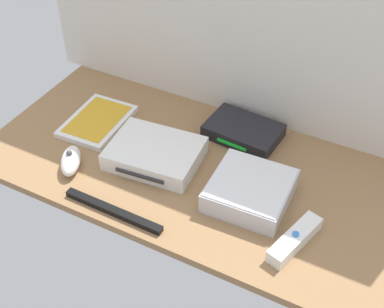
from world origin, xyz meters
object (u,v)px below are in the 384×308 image
(mini_computer, at_px, (250,190))
(game_case, at_px, (97,121))
(network_router, at_px, (243,131))
(remote_nunchuk, at_px, (71,161))
(remote_wand, at_px, (295,240))
(sensor_bar, at_px, (113,211))
(game_console, at_px, (155,154))

(mini_computer, relative_size, game_case, 0.90)
(network_router, distance_m, remote_nunchuk, 0.43)
(mini_computer, distance_m, network_router, 0.22)
(network_router, bearing_deg, remote_wand, -45.38)
(remote_wand, distance_m, sensor_bar, 0.38)
(mini_computer, distance_m, game_case, 0.46)
(network_router, bearing_deg, remote_nunchuk, -132.72)
(game_case, distance_m, sensor_bar, 0.32)
(sensor_bar, bearing_deg, remote_nunchuk, 156.33)
(game_case, xyz_separation_m, sensor_bar, (0.21, -0.24, -0.00))
(remote_nunchuk, bearing_deg, game_console, 4.79)
(game_console, distance_m, network_router, 0.23)
(mini_computer, height_order, remote_wand, mini_computer)
(remote_wand, height_order, remote_nunchuk, remote_nunchuk)
(game_console, xyz_separation_m, mini_computer, (0.25, -0.01, 0.00))
(mini_computer, bearing_deg, network_router, 117.24)
(game_console, distance_m, sensor_bar, 0.19)
(mini_computer, bearing_deg, remote_wand, -30.38)
(network_router, height_order, sensor_bar, network_router)
(mini_computer, bearing_deg, game_case, 171.75)
(sensor_bar, bearing_deg, remote_wand, 15.45)
(remote_wand, relative_size, remote_nunchuk, 1.40)
(game_case, height_order, sensor_bar, game_case)
(game_case, bearing_deg, remote_nunchuk, -77.71)
(game_console, xyz_separation_m, remote_wand, (0.38, -0.09, -0.01))
(game_case, bearing_deg, mini_computer, -10.59)
(game_case, height_order, remote_nunchuk, remote_nunchuk)
(game_case, xyz_separation_m, network_router, (0.35, 0.13, 0.01))
(game_console, bearing_deg, network_router, 44.92)
(game_case, relative_size, remote_wand, 1.28)
(game_console, relative_size, remote_wand, 1.47)
(game_case, distance_m, remote_wand, 0.60)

